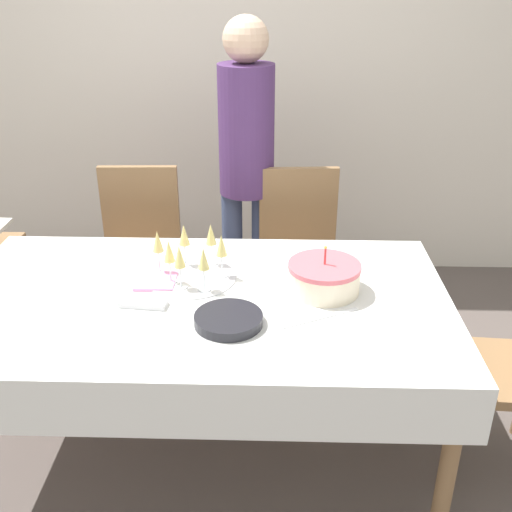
{
  "coord_description": "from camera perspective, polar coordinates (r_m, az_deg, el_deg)",
  "views": [
    {
      "loc": [
        0.27,
        -1.92,
        1.86
      ],
      "look_at": [
        0.21,
        0.1,
        0.89
      ],
      "focal_mm": 42.0,
      "sensor_mm": 36.0,
      "label": 1
    }
  ],
  "objects": [
    {
      "name": "fork_pile",
      "position": [
        2.19,
        -10.69,
        -4.45
      ],
      "size": [
        0.18,
        0.08,
        0.02
      ],
      "color": "silver",
      "rests_on": "dining_table"
    },
    {
      "name": "ground_plane",
      "position": [
        2.69,
        -4.69,
        -18.21
      ],
      "size": [
        12.0,
        12.0,
        0.0
      ],
      "primitive_type": "plane",
      "color": "#564C47"
    },
    {
      "name": "dining_table",
      "position": [
        2.28,
        -5.29,
        -6.02
      ],
      "size": [
        1.85,
        1.04,
        0.77
      ],
      "color": "white",
      "rests_on": "ground_plane"
    },
    {
      "name": "wall_back",
      "position": [
        3.81,
        -2.44,
        17.95
      ],
      "size": [
        8.0,
        0.05,
        2.7
      ],
      "color": "silver",
      "rests_on": "ground_plane"
    },
    {
      "name": "dining_chair_far_left",
      "position": [
        3.14,
        -10.96,
        0.2
      ],
      "size": [
        0.44,
        0.44,
        0.97
      ],
      "color": "olive",
      "rests_on": "ground_plane"
    },
    {
      "name": "dining_chair_far_right",
      "position": [
        3.07,
        4.11,
        0.01
      ],
      "size": [
        0.45,
        0.45,
        0.97
      ],
      "color": "olive",
      "rests_on": "ground_plane"
    },
    {
      "name": "person_standing",
      "position": [
        3.07,
        -0.91,
        9.67
      ],
      "size": [
        0.28,
        0.28,
        1.68
      ],
      "color": "#3F4C72",
      "rests_on": "ground_plane"
    },
    {
      "name": "cake_knife",
      "position": [
        2.09,
        6.13,
        -5.87
      ],
      "size": [
        0.28,
        0.15,
        0.0
      ],
      "color": "silver",
      "rests_on": "dining_table"
    },
    {
      "name": "champagne_tray",
      "position": [
        2.32,
        -6.29,
        -0.27
      ],
      "size": [
        0.35,
        0.35,
        0.18
      ],
      "color": "silver",
      "rests_on": "dining_table"
    },
    {
      "name": "napkin_pile",
      "position": [
        2.34,
        -9.49,
        -2.38
      ],
      "size": [
        0.15,
        0.15,
        0.01
      ],
      "color": "pink",
      "rests_on": "dining_table"
    },
    {
      "name": "birthday_cake",
      "position": [
        2.24,
        6.49,
        -2.03
      ],
      "size": [
        0.27,
        0.27,
        0.18
      ],
      "color": "beige",
      "rests_on": "dining_table"
    },
    {
      "name": "plate_stack_main",
      "position": [
        2.05,
        -2.63,
        -6.06
      ],
      "size": [
        0.24,
        0.24,
        0.03
      ],
      "color": "black",
      "rests_on": "dining_table"
    }
  ]
}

